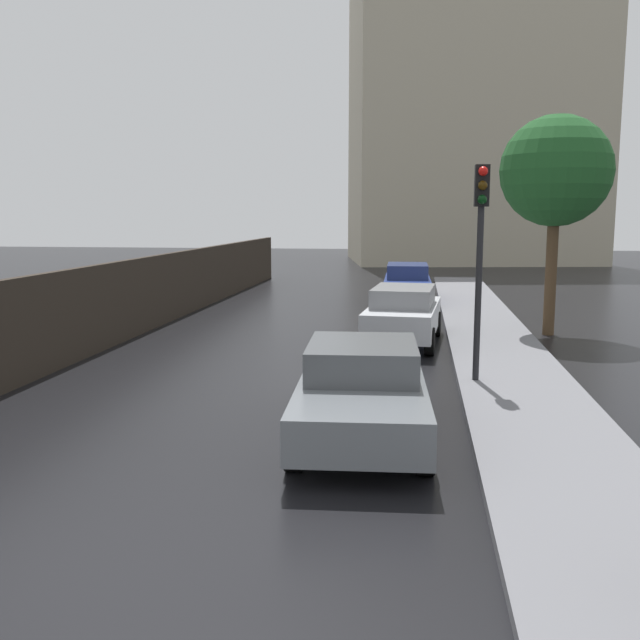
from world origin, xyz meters
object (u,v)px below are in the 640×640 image
object	(u,v)px
car_grey_near_kerb	(362,389)
car_blue_far_ahead	(407,283)
car_silver_mid_road	(404,314)
street_tree_near	(556,172)
traffic_light	(480,232)

from	to	relation	value
car_grey_near_kerb	car_blue_far_ahead	xyz separation A→B (m)	(0.40, 15.58, 0.06)
car_silver_mid_road	street_tree_near	size ratio (longest dim) A/B	0.73
traffic_light	street_tree_near	size ratio (longest dim) A/B	0.69
car_blue_far_ahead	street_tree_near	bearing A→B (deg)	-58.74
street_tree_near	car_silver_mid_road	bearing A→B (deg)	-153.81
car_blue_far_ahead	traffic_light	distance (m)	12.66
car_grey_near_kerb	traffic_light	distance (m)	4.33
traffic_light	car_silver_mid_road	bearing A→B (deg)	108.53
car_grey_near_kerb	street_tree_near	world-z (taller)	street_tree_near
car_silver_mid_road	street_tree_near	bearing A→B (deg)	30.76
car_grey_near_kerb	traffic_light	xyz separation A→B (m)	(1.90, 3.20, 2.22)
car_blue_far_ahead	traffic_light	bearing A→B (deg)	-84.28
car_blue_far_ahead	traffic_light	world-z (taller)	traffic_light
car_grey_near_kerb	car_silver_mid_road	size ratio (longest dim) A/B	1.10
street_tree_near	car_grey_near_kerb	bearing A→B (deg)	-114.52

